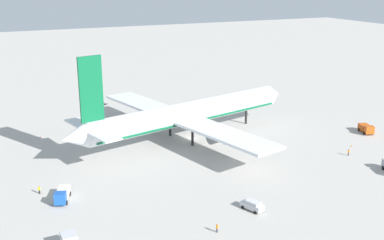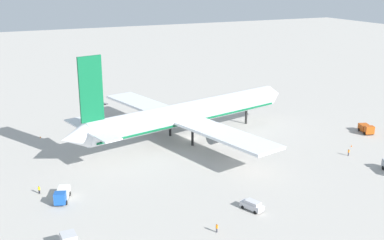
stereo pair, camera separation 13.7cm
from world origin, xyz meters
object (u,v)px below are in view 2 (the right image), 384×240
at_px(service_truck_3, 366,128).
at_px(service_truck_2, 62,195).
at_px(ground_worker_2, 349,152).
at_px(traffic_cone_1, 40,137).
at_px(service_van, 252,205).
at_px(baggage_cart_1, 105,104).
at_px(airliner, 186,114).
at_px(ground_worker_0, 217,228).
at_px(ground_worker_1, 39,190).
at_px(traffic_cone_0, 352,146).
at_px(baggage_cart_0, 231,97).

bearing_deg(service_truck_3, service_truck_2, -175.29).
distance_m(ground_worker_2, traffic_cone_1, 84.12).
bearing_deg(service_van, baggage_cart_1, 93.38).
xyz_separation_m(airliner, service_van, (-5.60, -44.23, -6.31)).
height_order(service_truck_2, ground_worker_0, service_truck_2).
bearing_deg(ground_worker_0, ground_worker_1, 131.71).
distance_m(ground_worker_0, ground_worker_2, 52.11).
xyz_separation_m(service_van, traffic_cone_1, (-31.43, 62.46, -0.76)).
bearing_deg(ground_worker_1, service_van, -34.33).
bearing_deg(ground_worker_0, service_truck_2, 133.05).
distance_m(baggage_cart_1, ground_worker_2, 87.22).
bearing_deg(service_van, ground_worker_2, 21.52).
relative_size(baggage_cart_1, traffic_cone_0, 5.15).
xyz_separation_m(service_truck_2, ground_worker_1, (-3.79, 5.43, -0.49)).
distance_m(ground_worker_1, traffic_cone_1, 37.69).
xyz_separation_m(airliner, baggage_cart_1, (-10.94, 46.44, -7.08)).
xyz_separation_m(baggage_cart_1, ground_worker_2, (43.36, -75.68, 0.62)).
bearing_deg(service_truck_3, ground_worker_2, -145.40).
distance_m(airliner, ground_worker_0, 51.83).
distance_m(airliner, service_van, 45.03).
distance_m(baggage_cart_1, traffic_cone_0, 86.08).
distance_m(service_van, ground_worker_1, 44.62).
height_order(baggage_cart_1, ground_worker_0, ground_worker_0).
distance_m(ground_worker_1, ground_worker_2, 75.54).
xyz_separation_m(ground_worker_2, traffic_cone_0, (5.34, 4.70, -0.61)).
xyz_separation_m(service_van, ground_worker_1, (-36.85, 25.17, -0.14)).
bearing_deg(ground_worker_2, service_van, -158.48).
distance_m(service_truck_3, service_van, 61.71).
xyz_separation_m(ground_worker_1, ground_worker_2, (74.86, -10.18, -0.00)).
distance_m(service_truck_3, baggage_cart_0, 53.93).
bearing_deg(traffic_cone_1, ground_worker_2, -34.36).
bearing_deg(traffic_cone_0, service_truck_3, 31.25).
height_order(airliner, ground_worker_1, airliner).
xyz_separation_m(ground_worker_0, traffic_cone_1, (-21.19, 67.15, -0.59)).
height_order(baggage_cart_1, ground_worker_2, ground_worker_2).
xyz_separation_m(service_truck_3, baggage_cart_0, (-16.23, 51.43, -0.61)).
relative_size(baggage_cart_1, traffic_cone_1, 5.15).
distance_m(baggage_cart_0, traffic_cone_0, 58.92).
xyz_separation_m(traffic_cone_0, traffic_cone_1, (-74.78, 42.77, 0.00)).
height_order(service_truck_3, ground_worker_2, service_truck_3).
bearing_deg(airliner, service_truck_2, -147.63).
bearing_deg(service_van, baggage_cart_0, 63.43).
distance_m(service_van, ground_worker_2, 40.86).
relative_size(service_truck_2, service_truck_3, 1.13).
height_order(service_van, baggage_cart_0, service_van).
xyz_separation_m(service_truck_2, ground_worker_2, (71.06, -4.75, -0.49)).
relative_size(service_van, baggage_cart_1, 1.78).
xyz_separation_m(service_truck_3, service_van, (-55.47, -27.04, -0.35)).
relative_size(ground_worker_0, traffic_cone_0, 3.08).
distance_m(baggage_cart_0, ground_worker_0, 96.76).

